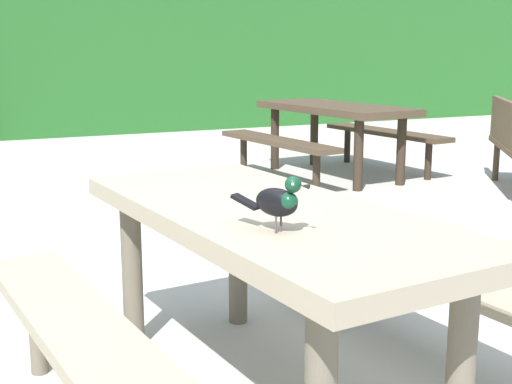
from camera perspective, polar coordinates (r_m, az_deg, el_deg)
picnic_table_foreground at (r=2.57m, az=0.97°, el=-5.26°), size 1.84×1.86×0.74m
bird_grackle at (r=2.16m, az=1.93°, el=-0.69°), size 0.16×0.26×0.18m
picnic_table_mid_left at (r=7.20m, az=6.44°, el=5.64°), size 1.86×1.89×0.74m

